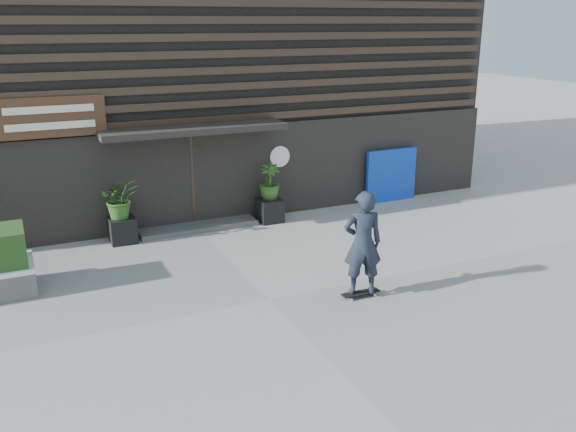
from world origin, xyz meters
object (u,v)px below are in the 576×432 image
planter_pot_left (123,230)px  skateboarder (363,243)px  blue_tarp (391,175)px  planter_pot_right (270,210)px

planter_pot_left → skateboarder: 6.19m
blue_tarp → planter_pot_left: bearing=-178.6°
skateboarder → planter_pot_right: bearing=87.1°
planter_pot_left → blue_tarp: 7.77m
planter_pot_right → skateboarder: bearing=-92.9°
blue_tarp → skateboarder: 6.78m
planter_pot_right → blue_tarp: size_ratio=0.37×
planter_pot_left → skateboarder: (3.54, -5.01, 0.79)m
skateboarder → planter_pot_left: bearing=125.3°
planter_pot_left → blue_tarp: bearing=2.2°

